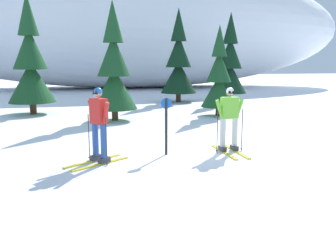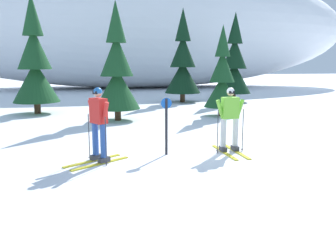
{
  "view_description": "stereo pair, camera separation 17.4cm",
  "coord_description": "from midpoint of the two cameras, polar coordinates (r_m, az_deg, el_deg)",
  "views": [
    {
      "loc": [
        -2.31,
        -9.12,
        2.37
      ],
      "look_at": [
        -0.45,
        -0.69,
        0.95
      ],
      "focal_mm": 37.08,
      "sensor_mm": 36.0,
      "label": 1
    },
    {
      "loc": [
        -2.14,
        -9.15,
        2.37
      ],
      "look_at": [
        -0.45,
        -0.69,
        0.95
      ],
      "focal_mm": 37.08,
      "sensor_mm": 36.0,
      "label": 2
    }
  ],
  "objects": [
    {
      "name": "pine_tree_center_left",
      "position": [
        14.48,
        -9.23,
        7.92
      ],
      "size": [
        1.88,
        1.88,
        4.87
      ],
      "color": "#47301E",
      "rests_on": "ground"
    },
    {
      "name": "skier_lime_jacket",
      "position": [
        9.4,
        9.53,
        0.33
      ],
      "size": [
        0.82,
        1.59,
        1.74
      ],
      "color": "gold",
      "rests_on": "ground"
    },
    {
      "name": "pine_tree_far_left",
      "position": [
        17.39,
        -21.95,
        8.49
      ],
      "size": [
        2.13,
        2.13,
        5.52
      ],
      "color": "#47301E",
      "rests_on": "ground"
    },
    {
      "name": "pine_tree_center",
      "position": [
        21.27,
        1.5,
        9.29
      ],
      "size": [
        2.17,
        2.17,
        5.61
      ],
      "color": "#47301E",
      "rests_on": "ground"
    },
    {
      "name": "pine_tree_far_right",
      "position": [
        21.73,
        9.89,
        8.92
      ],
      "size": [
        2.08,
        2.08,
        5.39
      ],
      "color": "#47301E",
      "rests_on": "ground"
    },
    {
      "name": "ground_plane",
      "position": [
        9.7,
        1.18,
        -4.8
      ],
      "size": [
        120.0,
        120.0,
        0.0
      ],
      "primitive_type": "plane",
      "color": "white"
    },
    {
      "name": "trail_marker_post",
      "position": [
        8.96,
        -0.86,
        -0.45
      ],
      "size": [
        0.28,
        0.07,
        1.49
      ],
      "color": "black",
      "rests_on": "ground"
    },
    {
      "name": "skier_red_jacket",
      "position": [
        8.4,
        -11.91,
        -0.53
      ],
      "size": [
        1.56,
        1.25,
        1.81
      ],
      "color": "gold",
      "rests_on": "ground"
    },
    {
      "name": "snow_ridge_background",
      "position": [
        34.18,
        -6.29,
        15.0
      ],
      "size": [
        42.97,
        14.69,
        11.53
      ],
      "primitive_type": "ellipsoid",
      "color": "white",
      "rests_on": "ground"
    },
    {
      "name": "pine_tree_center_right",
      "position": [
        15.8,
        8.02,
        6.81
      ],
      "size": [
        1.56,
        1.56,
        4.05
      ],
      "color": "#47301E",
      "rests_on": "ground"
    }
  ]
}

